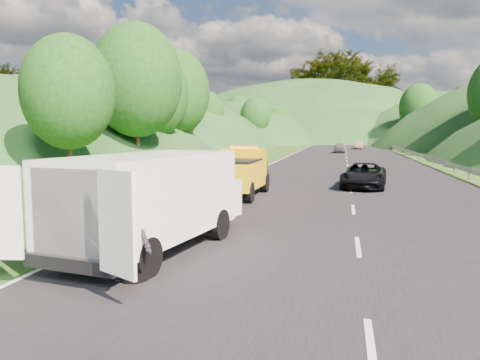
% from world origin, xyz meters
% --- Properties ---
extents(ground, '(320.00, 320.00, 0.00)m').
position_xyz_m(ground, '(0.00, 0.00, 0.00)').
color(ground, '#38661E').
rests_on(ground, ground).
extents(road_surface, '(14.00, 200.00, 0.02)m').
position_xyz_m(road_surface, '(3.00, 40.00, 0.01)').
color(road_surface, black).
rests_on(road_surface, ground).
extents(guardrail, '(0.06, 140.00, 1.52)m').
position_xyz_m(guardrail, '(10.30, 52.50, 0.00)').
color(guardrail, gray).
rests_on(guardrail, ground).
extents(tree_line_left, '(14.00, 140.00, 14.00)m').
position_xyz_m(tree_line_left, '(-19.00, 60.00, 0.00)').
color(tree_line_left, '#255E1B').
rests_on(tree_line_left, ground).
extents(hills_backdrop, '(201.00, 288.60, 44.00)m').
position_xyz_m(hills_backdrop, '(6.50, 134.70, 0.00)').
color(hills_backdrop, '#2D5B23').
rests_on(hills_backdrop, ground).
extents(tow_truck, '(2.15, 5.45, 2.32)m').
position_xyz_m(tow_truck, '(-2.12, 6.66, 1.14)').
color(tow_truck, black).
rests_on(tow_truck, ground).
extents(white_van, '(4.07, 7.34, 2.47)m').
position_xyz_m(white_van, '(-2.07, -3.54, 1.40)').
color(white_van, black).
rests_on(white_van, ground).
extents(woman, '(0.76, 0.83, 1.85)m').
position_xyz_m(woman, '(-2.95, 0.89, 0.00)').
color(woman, silver).
rests_on(woman, ground).
extents(child, '(0.49, 0.41, 0.93)m').
position_xyz_m(child, '(-2.90, -0.66, 0.00)').
color(child, tan).
rests_on(child, ground).
extents(worker, '(1.24, 0.71, 1.92)m').
position_xyz_m(worker, '(-1.70, -5.99, 0.00)').
color(worker, black).
rests_on(worker, ground).
extents(suitcase, '(0.40, 0.27, 0.58)m').
position_xyz_m(suitcase, '(-5.27, -0.04, 0.29)').
color(suitcase, '#63614A').
rests_on(suitcase, ground).
extents(spare_tire, '(0.59, 0.59, 0.20)m').
position_xyz_m(spare_tire, '(-1.57, -5.83, 0.00)').
color(spare_tire, black).
rests_on(spare_tire, ground).
extents(passing_suv, '(2.70, 5.00, 1.33)m').
position_xyz_m(passing_suv, '(3.70, 11.30, 0.00)').
color(passing_suv, black).
rests_on(passing_suv, ground).
extents(dist_car_a, '(1.65, 4.09, 1.39)m').
position_xyz_m(dist_car_a, '(2.14, 52.57, 0.00)').
color(dist_car_a, '#46484B').
rests_on(dist_car_a, ground).
extents(dist_car_b, '(1.41, 4.04, 1.33)m').
position_xyz_m(dist_car_b, '(5.10, 66.82, 0.00)').
color(dist_car_b, brown).
rests_on(dist_car_b, ground).
extents(dist_car_c, '(2.12, 5.22, 1.52)m').
position_xyz_m(dist_car_c, '(2.39, 94.54, 0.00)').
color(dist_car_c, '#8D4648').
rests_on(dist_car_c, ground).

